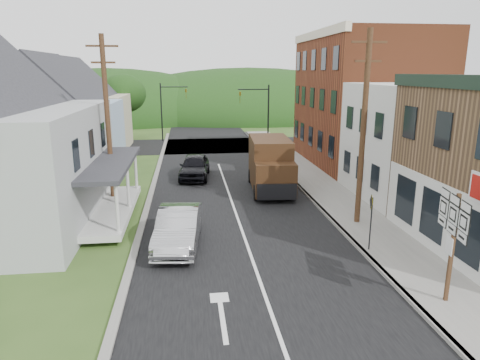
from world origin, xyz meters
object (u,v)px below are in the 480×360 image
object	(u,v)px
warning_sign	(371,214)
delivery_van	(271,165)
dark_sedan	(195,167)
silver_sedan	(178,228)
route_sign_cluster	(452,233)

from	to	relation	value
warning_sign	delivery_van	bearing A→B (deg)	118.30
dark_sedan	warning_sign	bearing A→B (deg)	-57.26
silver_sedan	route_sign_cluster	size ratio (longest dim) A/B	1.37
delivery_van	warning_sign	world-z (taller)	delivery_van
silver_sedan	route_sign_cluster	xyz separation A→B (m)	(8.39, -5.77, 1.63)
route_sign_cluster	warning_sign	distance (m)	4.23
route_sign_cluster	delivery_van	bearing A→B (deg)	112.11
delivery_van	silver_sedan	bearing A→B (deg)	-120.32
silver_sedan	delivery_van	size ratio (longest dim) A/B	0.82
silver_sedan	route_sign_cluster	distance (m)	10.31
dark_sedan	warning_sign	world-z (taller)	warning_sign
silver_sedan	dark_sedan	world-z (taller)	dark_sedan
dark_sedan	delivery_van	world-z (taller)	delivery_van
silver_sedan	delivery_van	world-z (taller)	delivery_van
silver_sedan	warning_sign	world-z (taller)	warning_sign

